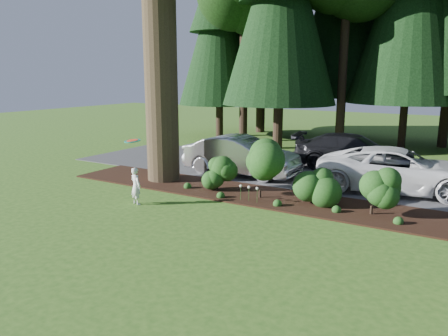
{
  "coord_description": "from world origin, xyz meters",
  "views": [
    {
      "loc": [
        6.05,
        -9.63,
        4.04
      ],
      "look_at": [
        -0.62,
        1.38,
        1.3
      ],
      "focal_mm": 35.0,
      "sensor_mm": 36.0,
      "label": 1
    }
  ],
  "objects_px": {
    "car_dark_suv": "(354,152)",
    "frisbee": "(132,141)",
    "car_white_suv": "(399,170)",
    "child": "(136,186)",
    "car_silver_wagon": "(241,156)"
  },
  "relations": [
    {
      "from": "car_silver_wagon",
      "to": "frisbee",
      "type": "height_order",
      "value": "frisbee"
    },
    {
      "from": "car_white_suv",
      "to": "frisbee",
      "type": "relative_size",
      "value": 10.36
    },
    {
      "from": "child",
      "to": "car_dark_suv",
      "type": "bearing_deg",
      "value": -100.47
    },
    {
      "from": "frisbee",
      "to": "car_white_suv",
      "type": "bearing_deg",
      "value": 36.98
    },
    {
      "from": "car_dark_suv",
      "to": "car_white_suv",
      "type": "bearing_deg",
      "value": -150.76
    },
    {
      "from": "car_dark_suv",
      "to": "frisbee",
      "type": "bearing_deg",
      "value": 141.03
    },
    {
      "from": "car_white_suv",
      "to": "child",
      "type": "xyz_separation_m",
      "value": [
        -6.87,
        -5.87,
        -0.2
      ]
    },
    {
      "from": "frisbee",
      "to": "car_dark_suv",
      "type": "bearing_deg",
      "value": 59.94
    },
    {
      "from": "car_dark_suv",
      "to": "child",
      "type": "height_order",
      "value": "car_dark_suv"
    },
    {
      "from": "car_silver_wagon",
      "to": "car_white_suv",
      "type": "height_order",
      "value": "car_silver_wagon"
    },
    {
      "from": "child",
      "to": "frisbee",
      "type": "xyz_separation_m",
      "value": [
        -0.42,
        0.38,
        1.37
      ]
    },
    {
      "from": "car_silver_wagon",
      "to": "frisbee",
      "type": "relative_size",
      "value": 9.04
    },
    {
      "from": "car_silver_wagon",
      "to": "child",
      "type": "xyz_separation_m",
      "value": [
        -0.89,
        -5.3,
        -0.23
      ]
    },
    {
      "from": "car_dark_suv",
      "to": "frisbee",
      "type": "height_order",
      "value": "frisbee"
    },
    {
      "from": "car_white_suv",
      "to": "frisbee",
      "type": "bearing_deg",
      "value": 119.02
    }
  ]
}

